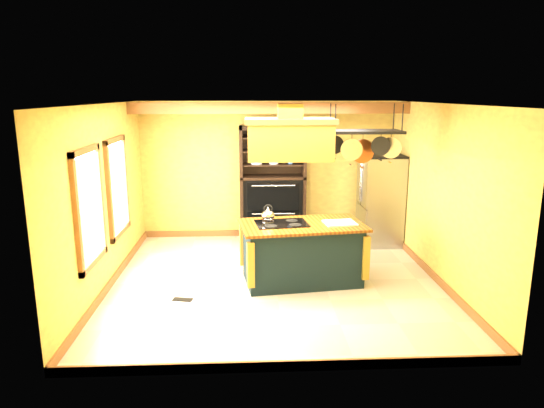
{
  "coord_description": "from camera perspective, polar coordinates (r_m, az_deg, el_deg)",
  "views": [
    {
      "loc": [
        -0.39,
        -7.04,
        2.85
      ],
      "look_at": [
        -0.04,
        0.3,
        1.16
      ],
      "focal_mm": 32.0,
      "sensor_mm": 36.0,
      "label": 1
    }
  ],
  "objects": [
    {
      "name": "wall_right",
      "position": [
        7.75,
        19.18,
        1.05
      ],
      "size": [
        0.02,
        5.0,
        2.7
      ],
      "primitive_type": "cube",
      "color": "#DABB4F",
      "rests_on": "floor"
    },
    {
      "name": "kitchen_island",
      "position": [
        7.47,
        3.51,
        -5.67
      ],
      "size": [
        1.97,
        1.26,
        1.11
      ],
      "rotation": [
        0.0,
        0.0,
        0.13
      ],
      "color": "black",
      "rests_on": "floor"
    },
    {
      "name": "floor_register",
      "position": [
        7.08,
        -10.47,
        -10.99
      ],
      "size": [
        0.3,
        0.18,
        0.01
      ],
      "primitive_type": "cube",
      "rotation": [
        0.0,
        0.0,
        -0.21
      ],
      "color": "black",
      "rests_on": "floor"
    },
    {
      "name": "range_hood",
      "position": [
        7.09,
        2.1,
        7.89
      ],
      "size": [
        1.3,
        0.73,
        0.8
      ],
      "color": "#C88132",
      "rests_on": "ceiling"
    },
    {
      "name": "ceiling",
      "position": [
        7.05,
        0.42,
        11.71
      ],
      "size": [
        5.0,
        5.0,
        0.0
      ],
      "primitive_type": "plane",
      "rotation": [
        3.14,
        0.0,
        0.0
      ],
      "color": "white",
      "rests_on": "wall_back"
    },
    {
      "name": "window_near",
      "position": [
        6.73,
        -20.65,
        -0.35
      ],
      "size": [
        0.06,
        1.06,
        1.56
      ],
      "color": "#955C2E",
      "rests_on": "wall_left"
    },
    {
      "name": "wall_left",
      "position": [
        7.5,
        -19.05,
        0.68
      ],
      "size": [
        0.02,
        5.0,
        2.7
      ],
      "primitive_type": "cube",
      "color": "#DABB4F",
      "rests_on": "floor"
    },
    {
      "name": "pot_rack",
      "position": [
        7.28,
        10.86,
        7.55
      ],
      "size": [
        1.15,
        0.53,
        0.88
      ],
      "color": "black",
      "rests_on": "ceiling"
    },
    {
      "name": "ceiling_beam",
      "position": [
        8.75,
        -0.21,
        11.24
      ],
      "size": [
        5.0,
        0.15,
        0.2
      ],
      "primitive_type": "cube",
      "color": "#955C2E",
      "rests_on": "ceiling"
    },
    {
      "name": "floor",
      "position": [
        7.6,
        0.38,
        -9.08
      ],
      "size": [
        5.0,
        5.0,
        0.0
      ],
      "primitive_type": "plane",
      "color": "beige",
      "rests_on": "ground"
    },
    {
      "name": "window_far",
      "position": [
        8.05,
        -17.67,
        1.94
      ],
      "size": [
        0.06,
        1.06,
        1.56
      ],
      "color": "#955C2E",
      "rests_on": "wall_left"
    },
    {
      "name": "wall_front",
      "position": [
        4.8,
        2.06,
        -5.32
      ],
      "size": [
        5.0,
        0.02,
        2.7
      ],
      "primitive_type": "cube",
      "color": "#DABB4F",
      "rests_on": "floor"
    },
    {
      "name": "refrigerator",
      "position": [
        9.5,
        12.59,
        0.3
      ],
      "size": [
        0.73,
        0.86,
        1.69
      ],
      "color": "#96999E",
      "rests_on": "floor"
    },
    {
      "name": "wall_back",
      "position": [
        9.66,
        -0.42,
        4.01
      ],
      "size": [
        5.0,
        0.02,
        2.7
      ],
      "primitive_type": "cube",
      "color": "#DABB4F",
      "rests_on": "floor"
    },
    {
      "name": "hutch",
      "position": [
        9.51,
        0.05,
        0.93
      ],
      "size": [
        1.27,
        0.58,
        2.24
      ],
      "color": "black",
      "rests_on": "floor"
    }
  ]
}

